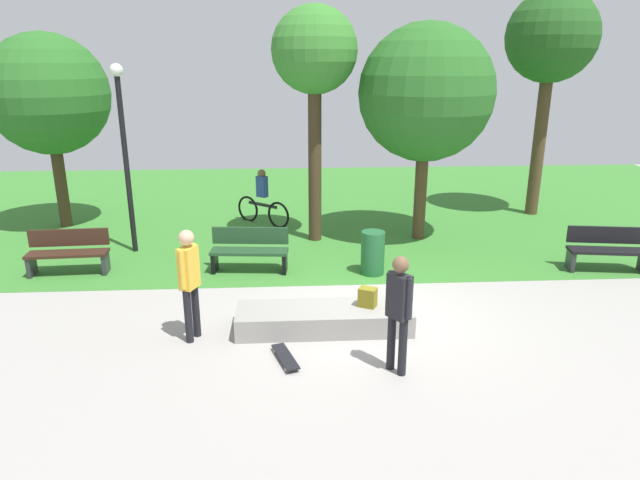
% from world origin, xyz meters
% --- Properties ---
extents(ground_plane, '(28.00, 28.00, 0.00)m').
position_xyz_m(ground_plane, '(0.00, 0.00, 0.00)').
color(ground_plane, '#9E9993').
extents(grass_lawn, '(26.60, 12.60, 0.01)m').
position_xyz_m(grass_lawn, '(0.00, 7.70, 0.00)').
color(grass_lawn, '#387A2D').
rests_on(grass_lawn, ground_plane).
extents(concrete_ledge, '(2.86, 0.86, 0.37)m').
position_xyz_m(concrete_ledge, '(-0.87, -0.47, 0.19)').
color(concrete_ledge, gray).
rests_on(concrete_ledge, ground_plane).
extents(backpack_on_ledge, '(0.34, 0.30, 0.32)m').
position_xyz_m(backpack_on_ledge, '(-0.15, -0.43, 0.53)').
color(backpack_on_ledge, olive).
rests_on(backpack_on_ledge, concrete_ledge).
extents(skater_performing_trick, '(0.35, 0.38, 1.74)m').
position_xyz_m(skater_performing_trick, '(0.07, -1.84, 1.02)').
color(skater_performing_trick, black).
rests_on(skater_performing_trick, ground_plane).
extents(skater_watching, '(0.31, 0.40, 1.81)m').
position_xyz_m(skater_watching, '(-2.96, -0.68, 1.07)').
color(skater_watching, black).
rests_on(skater_watching, ground_plane).
extents(skateboard_by_ledge, '(0.43, 0.82, 0.08)m').
position_xyz_m(skateboard_by_ledge, '(-1.51, -1.45, 0.06)').
color(skateboard_by_ledge, black).
rests_on(skateboard_by_ledge, ground_plane).
extents(park_bench_center_lawn, '(1.65, 0.70, 0.91)m').
position_xyz_m(park_bench_center_lawn, '(5.25, 1.92, 0.48)').
color(park_bench_center_lawn, black).
rests_on(park_bench_center_lawn, ground_plane).
extents(park_bench_far_left, '(1.62, 0.56, 0.91)m').
position_xyz_m(park_bench_far_left, '(-5.97, 2.41, 0.48)').
color(park_bench_far_left, '#331E14').
rests_on(park_bench_far_left, ground_plane).
extents(park_bench_far_right, '(1.64, 0.61, 0.91)m').
position_xyz_m(park_bench_far_right, '(-2.24, 2.32, 0.48)').
color(park_bench_far_right, '#1E4223').
rests_on(park_bench_far_right, ground_plane).
extents(tree_tall_oak, '(2.40, 2.40, 6.03)m').
position_xyz_m(tree_tall_oak, '(5.60, 6.48, 4.74)').
color(tree_tall_oak, '#4C3823').
rests_on(tree_tall_oak, grass_lawn).
extents(tree_leaning_ash, '(3.16, 3.16, 5.10)m').
position_xyz_m(tree_leaning_ash, '(1.82, 4.38, 3.50)').
color(tree_leaning_ash, '#4C3823').
rests_on(tree_leaning_ash, grass_lawn).
extents(tree_broad_elm, '(1.95, 1.95, 5.43)m').
position_xyz_m(tree_broad_elm, '(-0.76, 4.40, 4.33)').
color(tree_broad_elm, '#42301E').
rests_on(tree_broad_elm, grass_lawn).
extents(tree_slender_maple, '(2.99, 2.99, 4.92)m').
position_xyz_m(tree_slender_maple, '(-7.34, 5.97, 3.41)').
color(tree_slender_maple, '#42301E').
rests_on(tree_slender_maple, grass_lawn).
extents(lamp_post, '(0.28, 0.28, 4.18)m').
position_xyz_m(lamp_post, '(-4.99, 3.77, 2.54)').
color(lamp_post, black).
rests_on(lamp_post, ground_plane).
extents(trash_bin, '(0.49, 0.49, 0.91)m').
position_xyz_m(trash_bin, '(0.30, 2.00, 0.45)').
color(trash_bin, '#1E592D').
rests_on(trash_bin, ground_plane).
extents(cyclist_on_bicycle, '(1.44, 1.21, 1.52)m').
position_xyz_m(cyclist_on_bicycle, '(-2.10, 5.88, 0.63)').
color(cyclist_on_bicycle, black).
rests_on(cyclist_on_bicycle, ground_plane).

